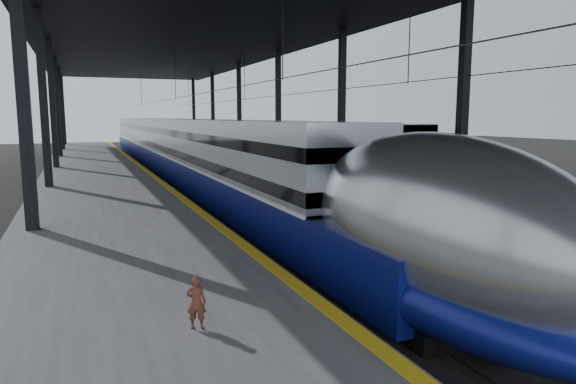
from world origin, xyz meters
TOP-DOWN VIEW (x-y plane):
  - ground at (0.00, 0.00)m, footprint 160.00×160.00m
  - platform at (-3.50, 20.00)m, footprint 6.00×80.00m
  - yellow_strip at (-0.70, 20.00)m, footprint 0.30×80.00m
  - rails at (4.50, 20.00)m, footprint 6.52×80.00m
  - canopy at (1.90, 20.00)m, footprint 18.00×75.00m
  - tgv_train at (2.00, 24.49)m, footprint 2.85×65.20m
  - second_train at (7.00, 32.25)m, footprint 2.87×56.05m
  - child at (-2.92, -3.77)m, footprint 0.36×0.30m

SIDE VIEW (x-z plane):
  - ground at x=0.00m, z-range 0.00..0.00m
  - rails at x=4.50m, z-range 0.00..0.16m
  - platform at x=-3.50m, z-range 0.00..1.00m
  - yellow_strip at x=-0.70m, z-range 1.00..1.01m
  - child at x=-2.92m, z-range 1.00..1.84m
  - tgv_train at x=2.00m, z-range -0.13..3.95m
  - second_train at x=7.00m, z-range 0.03..3.97m
  - canopy at x=1.90m, z-range 4.38..13.85m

